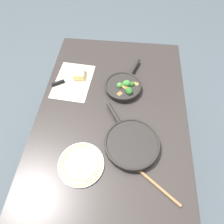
{
  "coord_description": "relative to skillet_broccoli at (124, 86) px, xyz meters",
  "views": [
    {
      "loc": [
        -0.64,
        -0.06,
        1.73
      ],
      "look_at": [
        0.0,
        0.0,
        0.74
      ],
      "focal_mm": 32.0,
      "sensor_mm": 36.0,
      "label": 1
    }
  ],
  "objects": [
    {
      "name": "wooden_spoon",
      "position": [
        -0.54,
        -0.13,
        -0.02
      ],
      "size": [
        0.24,
        0.3,
        0.02
      ],
      "rotation": [
        0.0,
        0.0,
        0.93
      ],
      "color": "#996B42",
      "rests_on": "dining_table_red"
    },
    {
      "name": "ground_plane",
      "position": [
        -0.2,
        0.06,
        -0.75
      ],
      "size": [
        14.0,
        14.0,
        0.0
      ],
      "primitive_type": "plane",
      "color": "#424C51"
    },
    {
      "name": "grater_knife",
      "position": [
        0.02,
        0.4,
        -0.02
      ],
      "size": [
        0.16,
        0.23,
        0.02
      ],
      "rotation": [
        0.0,
        0.0,
        5.28
      ],
      "color": "silver",
      "rests_on": "dining_table_red"
    },
    {
      "name": "cheese_block",
      "position": [
        0.08,
        0.31,
        -0.0
      ],
      "size": [
        0.09,
        0.08,
        0.05
      ],
      "color": "#EFD67A",
      "rests_on": "dining_table_red"
    },
    {
      "name": "dining_table_red",
      "position": [
        -0.2,
        0.06,
        -0.1
      ],
      "size": [
        1.36,
        0.9,
        0.72
      ],
      "color": "#2D2826",
      "rests_on": "ground_plane"
    },
    {
      "name": "skillet_eggs",
      "position": [
        -0.39,
        -0.07,
        -0.0
      ],
      "size": [
        0.4,
        0.31,
        0.05
      ],
      "rotation": [
        0.0,
        0.0,
        0.56
      ],
      "color": "black",
      "rests_on": "dining_table_red"
    },
    {
      "name": "skillet_broccoli",
      "position": [
        0.0,
        0.0,
        0.0
      ],
      "size": [
        0.38,
        0.23,
        0.07
      ],
      "rotation": [
        0.0,
        0.0,
        5.93
      ],
      "color": "black",
      "rests_on": "dining_table_red"
    },
    {
      "name": "dinner_plate_stack",
      "position": [
        -0.53,
        0.19,
        -0.01
      ],
      "size": [
        0.24,
        0.24,
        0.03
      ],
      "color": "white",
      "rests_on": "dining_table_red"
    },
    {
      "name": "parchment_sheet",
      "position": [
        0.03,
        0.34,
        -0.03
      ],
      "size": [
        0.34,
        0.26,
        0.0
      ],
      "color": "beige",
      "rests_on": "dining_table_red"
    }
  ]
}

